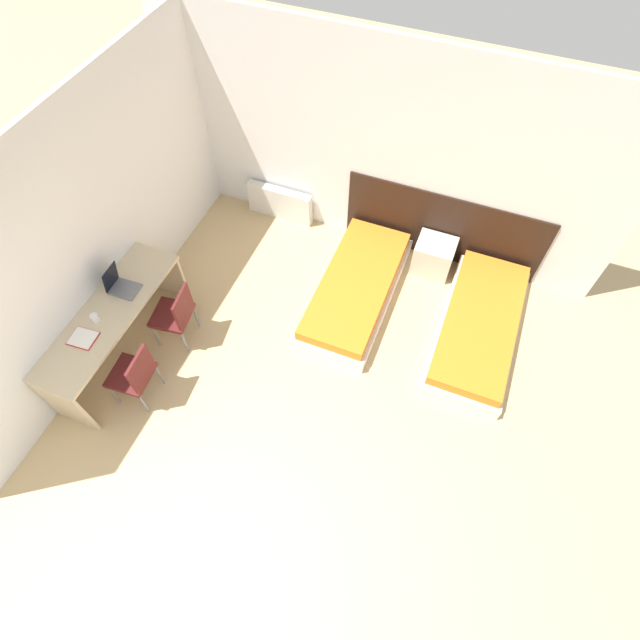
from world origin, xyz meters
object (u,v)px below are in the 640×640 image
at_px(bed_near_window, 356,289).
at_px(laptop, 120,285).
at_px(chair_near_laptop, 176,313).
at_px(nightstand, 434,256).
at_px(bed_near_door, 479,327).
at_px(chair_near_notebook, 134,374).

bearing_deg(bed_near_window, laptop, -147.68).
xyz_separation_m(chair_near_laptop, laptop, (-0.53, -0.09, 0.37)).
distance_m(chair_near_laptop, laptop, 0.65).
bearing_deg(nightstand, laptop, -143.46).
distance_m(bed_near_door, laptop, 4.06).
xyz_separation_m(bed_near_door, nightstand, (-0.76, 0.81, 0.07)).
relative_size(chair_near_notebook, laptop, 2.67).
xyz_separation_m(bed_near_door, chair_near_laptop, (-3.21, -1.31, 0.32)).
height_order(chair_near_laptop, laptop, laptop).
height_order(nightstand, laptop, laptop).
distance_m(chair_near_notebook, laptop, 0.97).
bearing_deg(nightstand, bed_near_door, -46.55).
height_order(bed_near_door, laptop, laptop).
distance_m(bed_near_window, laptop, 2.71).
bearing_deg(chair_near_laptop, nightstand, 32.66).
distance_m(nightstand, chair_near_laptop, 3.25).
xyz_separation_m(bed_near_window, nightstand, (0.76, 0.81, 0.07)).
height_order(chair_near_laptop, chair_near_notebook, same).
bearing_deg(bed_near_window, bed_near_door, 0.00).
relative_size(nightstand, chair_near_notebook, 0.57).
bearing_deg(laptop, chair_near_laptop, 6.88).
bearing_deg(bed_near_door, bed_near_window, 180.00).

